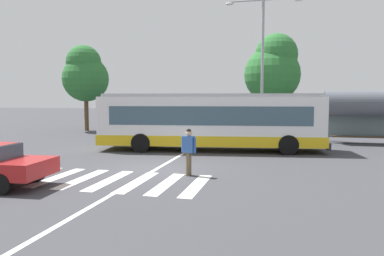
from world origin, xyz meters
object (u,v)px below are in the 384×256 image
at_px(background_tree_right, 273,69).
at_px(parked_car_silver, 229,126).
at_px(parked_car_blue, 124,124).
at_px(parked_car_red, 159,125).
at_px(parked_car_teal, 264,126).
at_px(background_tree_left, 85,74).
at_px(city_transit_bus, 210,121).
at_px(parked_car_champagne, 300,127).
at_px(bus_stop_shelter, 365,105).
at_px(twin_arm_street_lamp, 263,53).
at_px(pedestrian_crossing_street, 189,149).
at_px(parked_car_black, 191,125).

bearing_deg(background_tree_right, parked_car_silver, -114.28).
distance_m(parked_car_blue, parked_car_red, 2.93).
distance_m(parked_car_teal, background_tree_left, 15.84).
relative_size(city_transit_bus, parked_car_champagne, 2.63).
xyz_separation_m(bus_stop_shelter, twin_arm_street_lamp, (-6.33, 2.37, 3.65)).
height_order(bus_stop_shelter, background_tree_left, background_tree_left).
xyz_separation_m(pedestrian_crossing_street, bus_stop_shelter, (8.27, 11.41, 1.45)).
distance_m(parked_car_champagne, twin_arm_street_lamp, 5.95).
bearing_deg(parked_car_teal, parked_car_blue, -176.89).
relative_size(background_tree_left, background_tree_right, 0.86).
distance_m(city_transit_bus, parked_car_black, 8.49).
height_order(parked_car_black, parked_car_teal, same).
relative_size(parked_car_blue, background_tree_left, 0.62).
bearing_deg(background_tree_left, pedestrian_crossing_street, -49.76).
bearing_deg(parked_car_red, background_tree_right, 39.81).
xyz_separation_m(city_transit_bus, twin_arm_street_lamp, (2.38, 7.32, 4.48)).
distance_m(city_transit_bus, background_tree_right, 15.30).
bearing_deg(twin_arm_street_lamp, bus_stop_shelter, -20.49).
height_order(pedestrian_crossing_street, parked_car_champagne, pedestrian_crossing_street).
bearing_deg(parked_car_blue, twin_arm_street_lamp, -0.38).
distance_m(city_transit_bus, pedestrian_crossing_street, 6.50).
bearing_deg(bus_stop_shelter, background_tree_left, 169.06).
distance_m(parked_car_blue, twin_arm_street_lamp, 12.01).
relative_size(city_transit_bus, background_tree_right, 1.41).
bearing_deg(parked_car_teal, background_tree_right, 85.63).
xyz_separation_m(parked_car_silver, background_tree_right, (3.08, 6.83, 4.71)).
distance_m(parked_car_silver, parked_car_champagne, 5.15).
xyz_separation_m(parked_car_teal, twin_arm_street_lamp, (-0.14, -0.66, 5.30)).
bearing_deg(parked_car_red, city_transit_bus, -53.60).
distance_m(parked_car_red, bus_stop_shelter, 14.48).
bearing_deg(parked_car_red, twin_arm_street_lamp, -0.68).
bearing_deg(parked_car_teal, parked_car_silver, -172.87).
relative_size(pedestrian_crossing_street, parked_car_red, 0.37).
height_order(parked_car_blue, parked_car_red, same).
distance_m(parked_car_blue, background_tree_left, 6.22).
height_order(parked_car_champagne, background_tree_left, background_tree_left).
relative_size(bus_stop_shelter, twin_arm_street_lamp, 0.48).
bearing_deg(parked_car_champagne, bus_stop_shelter, -33.34).
bearing_deg(parked_car_champagne, parked_car_teal, 165.90).
distance_m(pedestrian_crossing_street, twin_arm_street_lamp, 14.82).
bearing_deg(background_tree_right, bus_stop_shelter, -59.18).
bearing_deg(parked_car_silver, bus_stop_shelter, -17.16).
bearing_deg(background_tree_left, city_transit_bus, -35.57).
relative_size(pedestrian_crossing_street, bus_stop_shelter, 0.36).
bearing_deg(background_tree_right, pedestrian_crossing_street, -97.02).
bearing_deg(pedestrian_crossing_street, parked_car_silver, 92.03).
xyz_separation_m(pedestrian_crossing_street, parked_car_black, (-3.44, 14.36, -0.20)).
bearing_deg(background_tree_left, parked_car_red, -13.06).
height_order(parked_car_silver, background_tree_left, background_tree_left).
bearing_deg(parked_car_red, parked_car_black, 11.10).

